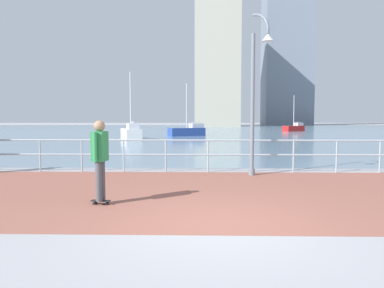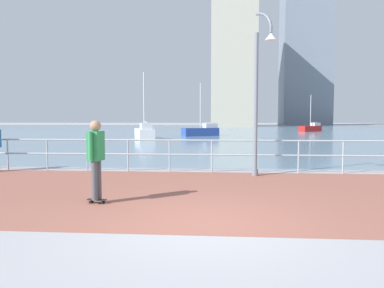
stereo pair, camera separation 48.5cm
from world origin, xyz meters
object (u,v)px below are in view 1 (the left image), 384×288
object	(u,v)px
sailboat_gray	(188,131)
sailboat_yellow	(294,128)
skateboarder	(100,154)
sailboat_teal	(131,133)
lamppost	(257,87)

from	to	relation	value
sailboat_gray	sailboat_yellow	bearing A→B (deg)	43.85
skateboarder	sailboat_yellow	distance (m)	46.28
sailboat_teal	sailboat_gray	distance (m)	7.51
lamppost	sailboat_teal	xyz separation A→B (m)	(-7.78, 20.08, -2.18)
sailboat_yellow	sailboat_teal	bearing A→B (deg)	-134.30
sailboat_gray	sailboat_yellow	distance (m)	20.19
skateboarder	sailboat_gray	xyz separation A→B (m)	(0.75, 29.68, -0.53)
sailboat_teal	sailboat_gray	bearing A→B (deg)	50.65
lamppost	skateboarder	distance (m)	5.61
lamppost	sailboat_teal	world-z (taller)	sailboat_teal
skateboarder	sailboat_yellow	bearing A→B (deg)	70.68
sailboat_teal	sailboat_yellow	world-z (taller)	sailboat_teal
lamppost	sailboat_gray	world-z (taller)	sailboat_gray
lamppost	sailboat_yellow	world-z (taller)	sailboat_yellow
skateboarder	sailboat_gray	size ratio (longest dim) A/B	0.32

